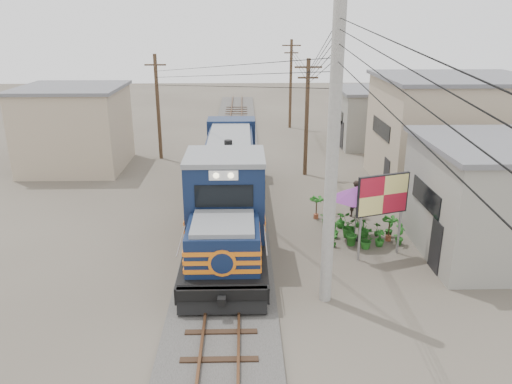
{
  "coord_description": "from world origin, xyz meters",
  "views": [
    {
      "loc": [
        0.74,
        -15.5,
        9.2
      ],
      "look_at": [
        1.23,
        4.48,
        2.2
      ],
      "focal_mm": 35.0,
      "sensor_mm": 36.0,
      "label": 1
    }
  ],
  "objects_px": {
    "locomotive": "(229,185)",
    "market_umbrella": "(358,193)",
    "vendor": "(355,198)",
    "billboard": "(383,197)"
  },
  "relations": [
    {
      "from": "locomotive",
      "to": "market_umbrella",
      "type": "relative_size",
      "value": 5.78
    },
    {
      "from": "vendor",
      "to": "billboard",
      "type": "bearing_deg",
      "value": 75.28
    },
    {
      "from": "locomotive",
      "to": "market_umbrella",
      "type": "xyz_separation_m",
      "value": [
        5.55,
        -2.36,
        0.37
      ]
    },
    {
      "from": "billboard",
      "to": "market_umbrella",
      "type": "bearing_deg",
      "value": 90.93
    },
    {
      "from": "market_umbrella",
      "to": "locomotive",
      "type": "bearing_deg",
      "value": 157.02
    },
    {
      "from": "locomotive",
      "to": "vendor",
      "type": "relative_size",
      "value": 9.11
    },
    {
      "from": "market_umbrella",
      "to": "vendor",
      "type": "xyz_separation_m",
      "value": [
        0.55,
        2.71,
        -1.25
      ]
    },
    {
      "from": "locomotive",
      "to": "vendor",
      "type": "xyz_separation_m",
      "value": [
        6.1,
        0.35,
        -0.88
      ]
    },
    {
      "from": "market_umbrella",
      "to": "vendor",
      "type": "relative_size",
      "value": 1.58
    },
    {
      "from": "market_umbrella",
      "to": "vendor",
      "type": "distance_m",
      "value": 3.03
    }
  ]
}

